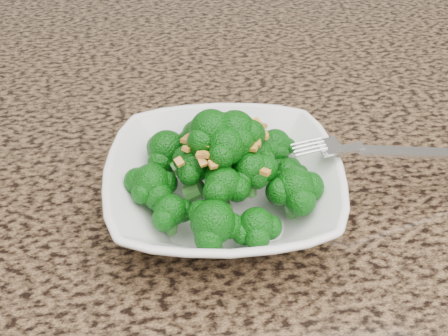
{
  "coord_description": "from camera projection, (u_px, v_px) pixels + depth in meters",
  "views": [
    {
      "loc": [
        -0.17,
        -0.15,
        1.27
      ],
      "look_at": [
        -0.1,
        0.24,
        0.95
      ],
      "focal_mm": 45.0,
      "sensor_mm": 36.0,
      "label": 1
    }
  ],
  "objects": [
    {
      "name": "broccoli_pile",
      "position": [
        224.0,
        135.0,
        0.48
      ],
      "size": [
        0.19,
        0.19,
        0.07
      ],
      "primitive_type": null,
      "color": "#0A590A",
      "rests_on": "bowl"
    },
    {
      "name": "fork",
      "position": [
        355.0,
        148.0,
        0.51
      ],
      "size": [
        0.2,
        0.05,
        0.01
      ],
      "primitive_type": null,
      "rotation": [
        0.0,
        0.0,
        0.08
      ],
      "color": "silver",
      "rests_on": "bowl"
    },
    {
      "name": "garlic_topping",
      "position": [
        224.0,
        98.0,
        0.46
      ],
      "size": [
        0.11,
        0.11,
        0.01
      ],
      "primitive_type": null,
      "color": "gold",
      "rests_on": "broccoli_pile"
    },
    {
      "name": "granite_counter",
      "position": [
        309.0,
        172.0,
        0.61
      ],
      "size": [
        1.64,
        1.04,
        0.03
      ],
      "primitive_type": "cube",
      "color": "brown",
      "rests_on": "cabinet"
    },
    {
      "name": "bowl",
      "position": [
        224.0,
        188.0,
        0.52
      ],
      "size": [
        0.24,
        0.24,
        0.05
      ],
      "primitive_type": "imported",
      "rotation": [
        0.0,
        0.0,
        -0.11
      ],
      "color": "white",
      "rests_on": "granite_counter"
    }
  ]
}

